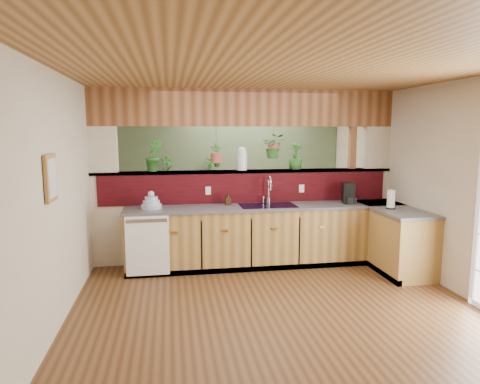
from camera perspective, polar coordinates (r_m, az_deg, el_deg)
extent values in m
cube|color=#503118|center=(5.56, 3.39, -12.81)|extent=(4.60, 7.00, 0.01)
cube|color=brown|center=(5.22, 3.64, 14.87)|extent=(4.60, 7.00, 0.01)
cube|color=beige|center=(8.66, -1.66, 3.66)|extent=(4.60, 0.02, 2.60)
cube|color=beige|center=(2.06, 26.24, -12.48)|extent=(4.60, 0.02, 2.60)
cube|color=beige|center=(5.23, -21.88, -0.01)|extent=(0.02, 7.00, 2.60)
cube|color=beige|center=(6.17, 24.84, 1.00)|extent=(0.02, 7.00, 2.60)
cube|color=beige|center=(6.64, 0.87, -3.21)|extent=(4.60, 0.15, 1.35)
cube|color=#39070C|center=(6.49, 1.01, 0.54)|extent=(4.40, 0.02, 0.45)
cube|color=brown|center=(6.54, 0.88, 2.76)|extent=(4.60, 0.21, 0.04)
cube|color=brown|center=(6.52, 0.90, 11.15)|extent=(4.60, 0.15, 0.55)
cube|color=beige|center=(6.48, -17.79, 5.24)|extent=(0.40, 0.15, 0.70)
cube|color=beige|center=(7.19, 17.66, 5.52)|extent=(0.40, 0.15, 0.70)
cube|color=brown|center=(7.05, 14.62, 2.33)|extent=(0.10, 0.10, 2.60)
cube|color=brown|center=(6.54, 0.88, 2.76)|extent=(4.60, 0.21, 0.04)
cube|color=brown|center=(6.52, 0.90, 11.15)|extent=(4.60, 0.15, 0.55)
cube|color=#546C49|center=(8.64, -1.64, 3.65)|extent=(4.55, 0.02, 2.55)
cube|color=olive|center=(6.39, 3.68, -5.95)|extent=(4.10, 0.60, 0.86)
cube|color=#4B4B50|center=(6.29, 3.72, -1.98)|extent=(4.14, 0.64, 0.04)
cube|color=olive|center=(6.61, 19.59, -5.93)|extent=(0.60, 1.48, 0.86)
cube|color=#4B4B50|center=(6.52, 19.79, -2.09)|extent=(0.64, 1.52, 0.04)
cube|color=olive|center=(6.99, 17.86, -5.10)|extent=(0.60, 0.60, 0.86)
cube|color=#4B4B50|center=(6.90, 18.03, -1.46)|extent=(0.64, 0.64, 0.04)
cube|color=black|center=(6.25, 4.22, -10.02)|extent=(4.10, 0.06, 0.08)
cube|color=black|center=(6.59, 17.35, -9.39)|extent=(0.06, 1.48, 0.08)
cube|color=white|center=(5.93, -12.23, -7.05)|extent=(0.58, 0.02, 0.82)
cube|color=#B7B7B2|center=(5.84, -12.34, -3.77)|extent=(0.54, 0.01, 0.05)
cube|color=black|center=(6.29, 3.72, -1.93)|extent=(0.82, 0.50, 0.03)
cube|color=black|center=(6.27, 2.02, -2.75)|extent=(0.34, 0.40, 0.16)
cube|color=black|center=(6.35, 5.38, -2.63)|extent=(0.34, 0.40, 0.16)
cube|color=olive|center=(4.42, -23.94, 1.72)|extent=(0.03, 0.35, 0.45)
cube|color=silver|center=(4.42, -23.75, 1.73)|extent=(0.01, 0.27, 0.37)
cylinder|color=#B7B7B2|center=(6.49, 3.81, -1.09)|extent=(0.06, 0.06, 0.09)
cylinder|color=#B7B7B2|center=(6.46, 3.82, 0.32)|extent=(0.02, 0.02, 0.25)
torus|color=#B7B7B2|center=(6.39, 3.96, 1.35)|extent=(0.18, 0.05, 0.18)
cylinder|color=#B7B7B2|center=(6.32, 4.12, 0.70)|extent=(0.02, 0.02, 0.11)
cylinder|color=#B7B7B2|center=(6.47, 3.12, -0.95)|extent=(0.03, 0.03, 0.09)
cylinder|color=#A3B5D2|center=(6.14, -11.73, -1.90)|extent=(0.29, 0.29, 0.06)
cylinder|color=#A3B5D2|center=(6.13, -11.74, -1.36)|extent=(0.23, 0.23, 0.05)
cylinder|color=#A3B5D2|center=(6.13, -11.76, -0.86)|extent=(0.18, 0.18, 0.05)
sphere|color=#A3B5D2|center=(6.12, -11.77, -0.27)|extent=(0.09, 0.09, 0.09)
imported|color=#3C2315|center=(6.31, -1.61, -0.94)|extent=(0.08, 0.08, 0.18)
cube|color=black|center=(6.67, 14.24, -0.11)|extent=(0.16, 0.27, 0.31)
cube|color=black|center=(6.61, 14.53, -1.11)|extent=(0.14, 0.10, 0.10)
cylinder|color=silver|center=(6.63, 14.44, -0.72)|extent=(0.08, 0.08, 0.08)
cylinder|color=black|center=(6.38, 19.44, -2.03)|extent=(0.13, 0.13, 0.02)
cylinder|color=#B7B7B2|center=(6.36, 19.49, -0.87)|extent=(0.02, 0.02, 0.28)
cylinder|color=white|center=(6.36, 19.49, -0.87)|extent=(0.11, 0.11, 0.24)
cylinder|color=silver|center=(6.51, 0.25, 4.09)|extent=(0.16, 0.16, 0.26)
sphere|color=silver|center=(6.51, 0.25, 5.40)|extent=(0.14, 0.14, 0.14)
imported|color=#24581E|center=(6.42, -11.41, 4.79)|extent=(0.28, 0.24, 0.47)
imported|color=#24581E|center=(6.70, 7.39, 4.78)|extent=(0.24, 0.24, 0.41)
cylinder|color=brown|center=(6.45, -3.19, 6.91)|extent=(0.01, 0.01, 0.41)
cylinder|color=brown|center=(6.46, -3.17, 4.57)|extent=(0.17, 0.17, 0.14)
imported|color=#24581E|center=(6.45, -3.19, 6.53)|extent=(0.20, 0.15, 0.36)
cylinder|color=brown|center=(6.60, 4.54, 7.48)|extent=(0.01, 0.01, 0.28)
cylinder|color=brown|center=(6.60, 4.52, 5.74)|extent=(0.17, 0.17, 0.15)
imported|color=#24581E|center=(6.60, 4.55, 7.71)|extent=(0.40, 0.36, 0.37)
cube|color=black|center=(8.45, -6.02, -1.97)|extent=(1.71, 0.95, 1.10)
imported|color=#24581E|center=(8.34, -9.70, 3.24)|extent=(0.26, 0.20, 0.46)
imported|color=#24581E|center=(8.37, -4.04, 3.28)|extent=(0.30, 0.30, 0.44)
imported|color=#24581E|center=(7.98, 2.45, -3.26)|extent=(0.75, 0.66, 0.80)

